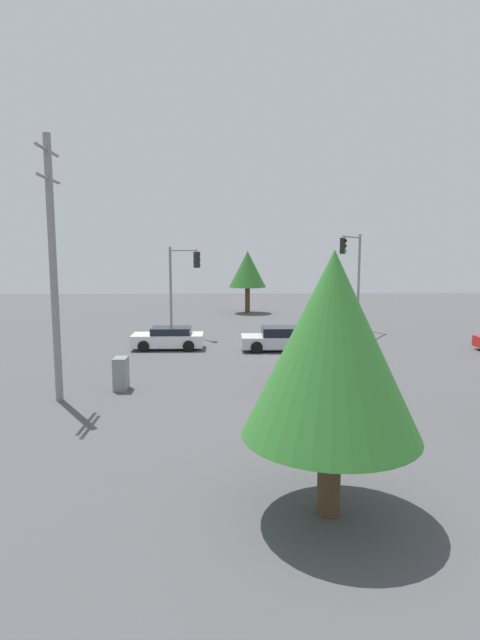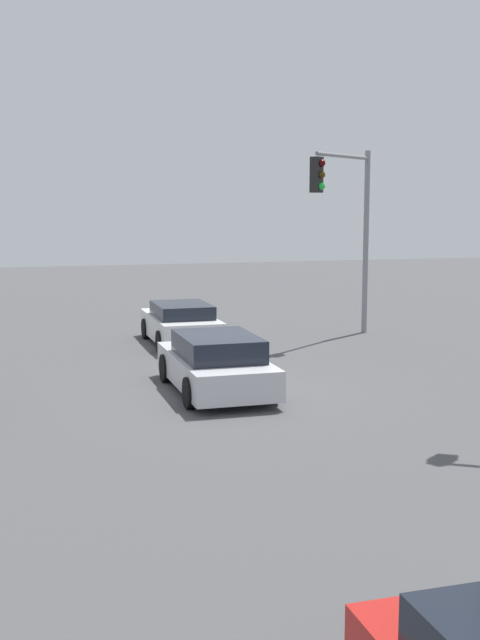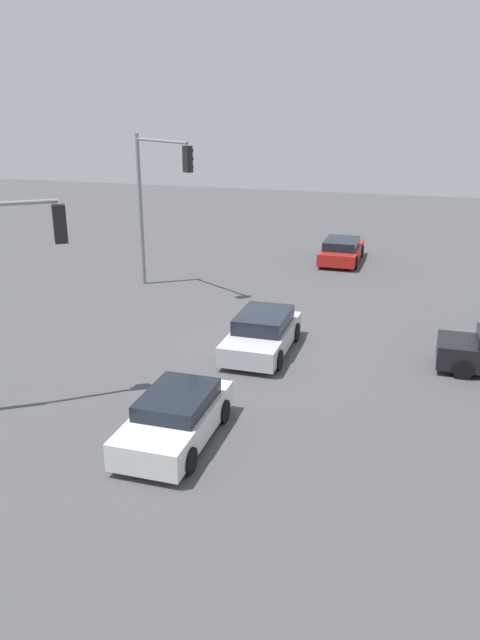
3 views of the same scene
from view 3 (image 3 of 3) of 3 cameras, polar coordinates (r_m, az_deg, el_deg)
name	(u,v)px [view 3 (image 3 of 3)]	position (r m, az deg, el deg)	size (l,w,h in m)	color
ground_plane	(259,348)	(22.25, 1.78, -2.54)	(80.00, 80.00, 0.00)	#4C4C4F
sedan_silver	(262,333)	(21.73, 2.05, -1.22)	(2.03, 4.34, 1.37)	silver
sedan_red	(341,250)	(34.36, 9.26, 6.29)	(2.06, 4.39, 1.28)	red
sedan_white	(176,418)	(16.29, -5.91, -8.88)	(1.95, 4.14, 1.29)	silver
traffic_signal_cross	(157,187)	(28.18, -7.56, 11.98)	(3.49, 2.29, 6.94)	gray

